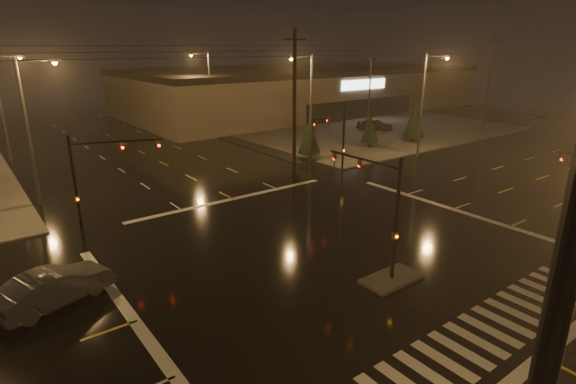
% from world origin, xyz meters
% --- Properties ---
extents(ground, '(140.00, 140.00, 0.00)m').
position_xyz_m(ground, '(0.00, 0.00, 0.00)').
color(ground, black).
rests_on(ground, ground).
extents(sidewalk_ne, '(36.00, 36.00, 0.12)m').
position_xyz_m(sidewalk_ne, '(30.00, 30.00, 0.06)').
color(sidewalk_ne, '#413F3A').
rests_on(sidewalk_ne, ground).
extents(median_island, '(3.00, 1.60, 0.15)m').
position_xyz_m(median_island, '(0.00, -4.00, 0.07)').
color(median_island, '#413F3A').
rests_on(median_island, ground).
extents(crosswalk, '(15.00, 2.60, 0.01)m').
position_xyz_m(crosswalk, '(0.00, -9.00, 0.01)').
color(crosswalk, beige).
rests_on(crosswalk, ground).
extents(stop_bar_near, '(16.00, 0.50, 0.01)m').
position_xyz_m(stop_bar_near, '(0.00, -11.00, 0.01)').
color(stop_bar_near, beige).
rests_on(stop_bar_near, ground).
extents(stop_bar_far, '(16.00, 0.50, 0.01)m').
position_xyz_m(stop_bar_far, '(0.00, 11.00, 0.01)').
color(stop_bar_far, beige).
rests_on(stop_bar_far, ground).
extents(parking_lot, '(50.00, 24.00, 0.08)m').
position_xyz_m(parking_lot, '(35.00, 28.00, 0.04)').
color(parking_lot, black).
rests_on(parking_lot, ground).
extents(retail_building, '(60.20, 28.30, 7.20)m').
position_xyz_m(retail_building, '(35.00, 45.99, 3.84)').
color(retail_building, brown).
rests_on(retail_building, ground).
extents(signal_mast_median, '(0.25, 4.59, 6.00)m').
position_xyz_m(signal_mast_median, '(0.00, -3.07, 3.75)').
color(signal_mast_median, black).
rests_on(signal_mast_median, ground).
extents(signal_mast_ne, '(4.84, 1.86, 6.00)m').
position_xyz_m(signal_mast_ne, '(9.50, 10.14, 3.79)').
color(signal_mast_ne, black).
rests_on(signal_mast_ne, ground).
extents(signal_mast_nw, '(4.84, 1.86, 6.00)m').
position_xyz_m(signal_mast_nw, '(-9.50, 10.14, 3.79)').
color(signal_mast_nw, black).
rests_on(signal_mast_nw, ground).
extents(streetlight_1, '(2.77, 0.32, 10.00)m').
position_xyz_m(streetlight_1, '(-11.18, 18.00, 5.80)').
color(streetlight_1, '#38383A').
rests_on(streetlight_1, ground).
extents(streetlight_2, '(2.77, 0.32, 10.00)m').
position_xyz_m(streetlight_2, '(-11.18, 34.00, 5.80)').
color(streetlight_2, '#38383A').
rests_on(streetlight_2, ground).
extents(streetlight_3, '(2.77, 0.32, 10.00)m').
position_xyz_m(streetlight_3, '(11.18, 16.00, 5.80)').
color(streetlight_3, '#38383A').
rests_on(streetlight_3, ground).
extents(streetlight_4, '(2.77, 0.32, 10.00)m').
position_xyz_m(streetlight_4, '(11.18, 36.00, 5.80)').
color(streetlight_4, '#38383A').
rests_on(streetlight_4, ground).
extents(streetlight_6, '(0.32, 2.77, 10.00)m').
position_xyz_m(streetlight_6, '(22.00, 11.18, 5.80)').
color(streetlight_6, '#38383A').
rests_on(streetlight_6, ground).
extents(utility_pole_1, '(2.20, 0.32, 12.00)m').
position_xyz_m(utility_pole_1, '(8.00, 14.00, 6.13)').
color(utility_pole_1, black).
rests_on(utility_pole_1, ground).
extents(utility_pole_2, '(2.20, 0.32, 12.00)m').
position_xyz_m(utility_pole_2, '(38.00, 14.00, 6.13)').
color(utility_pole_2, black).
rests_on(utility_pole_2, ground).
extents(conifer_0, '(2.20, 2.20, 4.13)m').
position_xyz_m(conifer_0, '(12.00, 16.74, 2.41)').
color(conifer_0, black).
rests_on(conifer_0, ground).
extents(conifer_1, '(1.92, 1.92, 3.71)m').
position_xyz_m(conifer_1, '(20.79, 17.07, 2.20)').
color(conifer_1, black).
rests_on(conifer_1, ground).
extents(conifer_2, '(2.38, 2.38, 4.41)m').
position_xyz_m(conifer_2, '(26.97, 15.98, 2.55)').
color(conifer_2, black).
rests_on(conifer_2, ground).
extents(car_parked, '(3.85, 5.02, 1.60)m').
position_xyz_m(car_parked, '(29.30, 24.13, 0.80)').
color(car_parked, black).
rests_on(car_parked, ground).
extents(car_crossing, '(5.18, 3.16, 1.61)m').
position_xyz_m(car_crossing, '(-13.25, 3.39, 0.81)').
color(car_crossing, '#57585F').
rests_on(car_crossing, ground).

